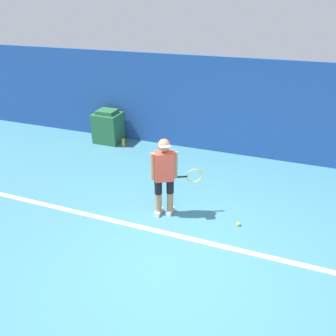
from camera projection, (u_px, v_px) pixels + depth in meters
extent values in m
plane|color=teal|center=(171.00, 262.00, 5.09)|extent=(24.00, 24.00, 0.00)
cube|color=#234C99|center=(231.00, 108.00, 8.22)|extent=(24.00, 0.10, 2.44)
cube|color=white|center=(184.00, 237.00, 5.61)|extent=(21.60, 0.10, 0.01)
cylinder|color=#A37556|center=(159.00, 204.00, 6.14)|extent=(0.12, 0.12, 0.45)
cylinder|color=black|center=(158.00, 187.00, 5.98)|extent=(0.14, 0.14, 0.28)
cube|color=white|center=(159.00, 212.00, 6.23)|extent=(0.10, 0.24, 0.08)
cylinder|color=#A37556|center=(170.00, 203.00, 6.17)|extent=(0.12, 0.12, 0.45)
cylinder|color=black|center=(170.00, 186.00, 6.01)|extent=(0.14, 0.14, 0.28)
cube|color=white|center=(170.00, 211.00, 6.26)|extent=(0.10, 0.24, 0.08)
cube|color=#E54C38|center=(164.00, 166.00, 5.80)|extent=(0.39, 0.34, 0.54)
sphere|color=#A37556|center=(164.00, 145.00, 5.62)|extent=(0.22, 0.22, 0.22)
cube|color=white|center=(165.00, 146.00, 5.52)|extent=(0.22, 0.19, 0.02)
cylinder|color=#A37556|center=(153.00, 166.00, 5.77)|extent=(0.09, 0.09, 0.51)
cylinder|color=#A37556|center=(175.00, 165.00, 5.82)|extent=(0.09, 0.09, 0.51)
cylinder|color=black|center=(181.00, 177.00, 5.96)|extent=(0.22, 0.14, 0.03)
torus|color=yellow|center=(194.00, 176.00, 5.99)|extent=(0.26, 0.16, 0.29)
sphere|color=#D1E533|center=(238.00, 224.00, 5.90)|extent=(0.07, 0.07, 0.07)
cube|color=#28663D|center=(108.00, 128.00, 9.27)|extent=(0.73, 0.65, 0.83)
cube|color=#28663D|center=(107.00, 112.00, 9.05)|extent=(0.51, 0.45, 0.10)
cylinder|color=orange|center=(123.00, 142.00, 9.07)|extent=(0.08, 0.08, 0.24)
cylinder|color=black|center=(123.00, 138.00, 9.01)|extent=(0.04, 0.04, 0.02)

